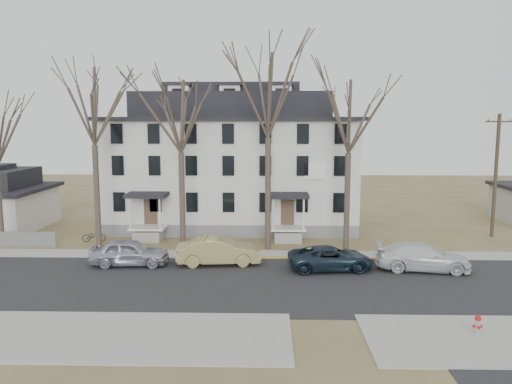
{
  "coord_description": "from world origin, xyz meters",
  "views": [
    {
      "loc": [
        1.0,
        -24.52,
        8.81
      ],
      "look_at": [
        0.19,
        9.0,
        4.15
      ],
      "focal_mm": 35.0,
      "sensor_mm": 36.0,
      "label": 1
    }
  ],
  "objects_px": {
    "tree_mid_right": "(349,111)",
    "car_navy": "(331,259)",
    "car_silver": "(130,253)",
    "car_tan": "(219,251)",
    "tree_mid_left": "(180,111)",
    "utility_pole_far": "(496,174)",
    "tree_far_left": "(93,100)",
    "tree_center": "(268,89)",
    "fire_hydrant": "(478,326)",
    "car_white": "(423,258)",
    "boarding_house": "(233,163)",
    "bicycle_left": "(94,237)"
  },
  "relations": [
    {
      "from": "utility_pole_far",
      "to": "car_tan",
      "type": "relative_size",
      "value": 1.82
    },
    {
      "from": "car_white",
      "to": "fire_hydrant",
      "type": "distance_m",
      "value": 9.37
    },
    {
      "from": "tree_center",
      "to": "car_white",
      "type": "xyz_separation_m",
      "value": [
        9.29,
        -5.04,
        -10.29
      ]
    },
    {
      "from": "tree_far_left",
      "to": "utility_pole_far",
      "type": "relative_size",
      "value": 1.44
    },
    {
      "from": "tree_far_left",
      "to": "tree_center",
      "type": "height_order",
      "value": "tree_center"
    },
    {
      "from": "tree_mid_left",
      "to": "utility_pole_far",
      "type": "distance_m",
      "value": 24.33
    },
    {
      "from": "tree_mid_left",
      "to": "tree_center",
      "type": "distance_m",
      "value": 6.18
    },
    {
      "from": "tree_center",
      "to": "car_navy",
      "type": "bearing_deg",
      "value": -53.3
    },
    {
      "from": "boarding_house",
      "to": "car_tan",
      "type": "bearing_deg",
      "value": -90.29
    },
    {
      "from": "car_silver",
      "to": "tree_mid_left",
      "type": "bearing_deg",
      "value": -32.51
    },
    {
      "from": "car_navy",
      "to": "fire_hydrant",
      "type": "xyz_separation_m",
      "value": [
        4.93,
        -9.3,
        -0.25
      ]
    },
    {
      "from": "tree_far_left",
      "to": "car_silver",
      "type": "relative_size",
      "value": 2.85
    },
    {
      "from": "tree_center",
      "to": "tree_mid_right",
      "type": "xyz_separation_m",
      "value": [
        5.5,
        0.0,
        -1.48
      ]
    },
    {
      "from": "tree_mid_right",
      "to": "bicycle_left",
      "type": "xyz_separation_m",
      "value": [
        -18.4,
        1.55,
        -9.16
      ]
    },
    {
      "from": "tree_mid_right",
      "to": "fire_hydrant",
      "type": "relative_size",
      "value": 14.11
    },
    {
      "from": "car_tan",
      "to": "boarding_house",
      "type": "bearing_deg",
      "value": -5.79
    },
    {
      "from": "tree_mid_right",
      "to": "car_white",
      "type": "xyz_separation_m",
      "value": [
        3.79,
        -5.04,
        -8.8
      ]
    },
    {
      "from": "car_tan",
      "to": "car_white",
      "type": "bearing_deg",
      "value": -99.82
    },
    {
      "from": "tree_far_left",
      "to": "car_tan",
      "type": "xyz_separation_m",
      "value": [
        8.94,
        -4.11,
        -9.48
      ]
    },
    {
      "from": "tree_center",
      "to": "car_silver",
      "type": "relative_size",
      "value": 3.06
    },
    {
      "from": "car_silver",
      "to": "car_tan",
      "type": "relative_size",
      "value": 0.92
    },
    {
      "from": "tree_center",
      "to": "fire_hydrant",
      "type": "distance_m",
      "value": 19.9
    },
    {
      "from": "tree_mid_right",
      "to": "car_navy",
      "type": "relative_size",
      "value": 2.5
    },
    {
      "from": "car_white",
      "to": "car_navy",
      "type": "bearing_deg",
      "value": 97.13
    },
    {
      "from": "boarding_house",
      "to": "car_white",
      "type": "relative_size",
      "value": 3.78
    },
    {
      "from": "tree_far_left",
      "to": "car_navy",
      "type": "height_order",
      "value": "tree_far_left"
    },
    {
      "from": "tree_center",
      "to": "tree_mid_right",
      "type": "relative_size",
      "value": 1.15
    },
    {
      "from": "car_white",
      "to": "fire_hydrant",
      "type": "relative_size",
      "value": 6.09
    },
    {
      "from": "tree_center",
      "to": "fire_hydrant",
      "type": "height_order",
      "value": "tree_center"
    },
    {
      "from": "car_navy",
      "to": "bicycle_left",
      "type": "xyz_separation_m",
      "value": [
        -16.7,
        6.64,
        -0.27
      ]
    },
    {
      "from": "tree_mid_left",
      "to": "fire_hydrant",
      "type": "xyz_separation_m",
      "value": [
        14.73,
        -14.38,
        -9.15
      ]
    },
    {
      "from": "car_tan",
      "to": "bicycle_left",
      "type": "xyz_separation_m",
      "value": [
        -9.84,
        5.66,
        -0.42
      ]
    },
    {
      "from": "boarding_house",
      "to": "tree_center",
      "type": "bearing_deg",
      "value": -69.8
    },
    {
      "from": "car_tan",
      "to": "fire_hydrant",
      "type": "distance_m",
      "value": 15.64
    },
    {
      "from": "tree_far_left",
      "to": "car_silver",
      "type": "xyz_separation_m",
      "value": [
        3.44,
        -4.46,
        -9.52
      ]
    },
    {
      "from": "utility_pole_far",
      "to": "car_tan",
      "type": "height_order",
      "value": "utility_pole_far"
    },
    {
      "from": "car_navy",
      "to": "tree_mid_right",
      "type": "bearing_deg",
      "value": -24.23
    },
    {
      "from": "car_white",
      "to": "car_tan",
      "type": "bearing_deg",
      "value": 92.31
    },
    {
      "from": "car_navy",
      "to": "car_tan",
      "type": "bearing_deg",
      "value": 76.18
    },
    {
      "from": "fire_hydrant",
      "to": "tree_center",
      "type": "bearing_deg",
      "value": 121.24
    },
    {
      "from": "tree_far_left",
      "to": "car_silver",
      "type": "bearing_deg",
      "value": -52.34
    },
    {
      "from": "car_silver",
      "to": "car_navy",
      "type": "xyz_separation_m",
      "value": [
        12.35,
        -0.63,
        -0.11
      ]
    },
    {
      "from": "car_silver",
      "to": "bicycle_left",
      "type": "bearing_deg",
      "value": 33.26
    },
    {
      "from": "tree_mid_left",
      "to": "car_tan",
      "type": "height_order",
      "value": "tree_mid_left"
    },
    {
      "from": "boarding_house",
      "to": "bicycle_left",
      "type": "relative_size",
      "value": 12.39
    },
    {
      "from": "car_white",
      "to": "fire_hydrant",
      "type": "bearing_deg",
      "value": -176.85
    },
    {
      "from": "tree_far_left",
      "to": "car_navy",
      "type": "bearing_deg",
      "value": -17.86
    },
    {
      "from": "utility_pole_far",
      "to": "car_tan",
      "type": "xyz_separation_m",
      "value": [
        -20.56,
        -8.31,
        -4.05
      ]
    },
    {
      "from": "car_silver",
      "to": "car_tan",
      "type": "distance_m",
      "value": 5.51
    },
    {
      "from": "car_tan",
      "to": "car_navy",
      "type": "bearing_deg",
      "value": -103.65
    }
  ]
}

